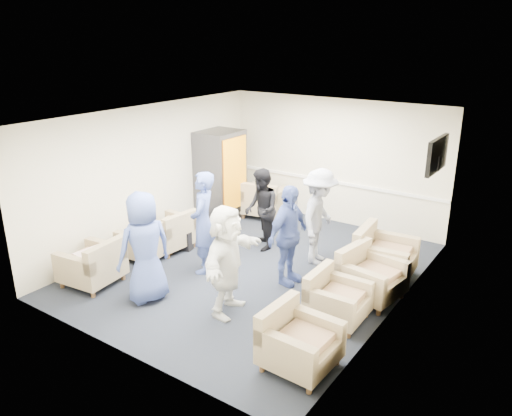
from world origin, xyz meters
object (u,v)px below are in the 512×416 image
Objects in this scene: armchair_left_mid at (148,242)px; armchair_corner at (263,201)px; armchair_left_near at (94,266)px; armchair_left_far at (171,233)px; person_back_left at (261,210)px; person_mid_right at (288,235)px; armchair_right_midnear at (334,300)px; armchair_right_midfar at (368,277)px; armchair_right_far at (382,257)px; person_front_right at (227,260)px; person_mid_left at (203,223)px; person_front_left at (145,247)px; armchair_right_near at (296,343)px; vending_machine at (221,176)px; person_back_right at (319,217)px.

armchair_corner reaches higher than armchair_left_mid.
armchair_left_near is 1.06× the size of armchair_left_far.
armchair_left_mid is 0.56× the size of person_back_left.
armchair_left_near is at bearing -5.42° from armchair_left_mid.
person_mid_right is at bearing 118.52° from armchair_corner.
armchair_left_mid is 0.56m from armchair_left_far.
armchair_left_mid is 1.00× the size of armchair_left_far.
armchair_right_midnear is 0.81× the size of armchair_right_midfar.
person_mid_right is at bearing 5.82° from person_back_left.
person_back_left is at bearing 146.75° from armchair_left_near.
armchair_left_near is at bearing 123.23° from armchair_right_far.
armchair_right_far is 0.59× the size of person_front_right.
person_mid_left is (-2.60, 0.17, 0.58)m from armchair_right_midnear.
person_mid_right reaches higher than armchair_left_far.
armchair_right_midfar is at bearing 79.36° from person_mid_left.
armchair_left_far is 3.76m from armchair_right_midnear.
armchair_right_midfar is 3.50m from person_front_left.
armchair_corner reaches higher than armchair_right_near.
armchair_right_midfar is at bearing 29.99° from person_back_left.
armchair_right_far is at bearing 48.48° from person_back_left.
person_mid_left is (1.38, -2.23, -0.10)m from vending_machine.
person_back_left is (-2.37, -0.15, 0.42)m from armchair_right_far.
armchair_left_mid is 0.49× the size of person_mid_left.
person_front_right is (1.86, -3.75, 0.48)m from armchair_corner.
vending_machine reaches higher than person_front_left.
armchair_right_midnear is 4.70m from vending_machine.
armchair_right_near reaches higher than armchair_left_mid.
armchair_right_near is 1.68m from person_front_right.
armchair_right_midfar is 1.43m from person_mid_right.
armchair_right_far is 3.10m from person_mid_left.
person_front_left reaches higher than armchair_right_midnear.
armchair_right_midfar is (0.06, 2.15, 0.01)m from armchair_right_near.
armchair_right_near is 2.82m from person_front_left.
armchair_right_near is 3.73m from person_back_left.
person_front_left is (-2.67, -1.11, 0.57)m from armchair_right_midnear.
person_back_left is 2.42m from person_front_right.
person_mid_left is at bearing 115.18° from armchair_right_far.
armchair_right_far reaches higher than armchair_left_near.
armchair_right_near is at bearing 69.31° from armchair_left_far.
armchair_corner is at bearing 40.15° from armchair_right_near.
person_front_right is (2.31, -1.22, 0.51)m from armchair_left_far.
vending_machine is 2.97m from person_back_right.
armchair_corner reaches higher than armchair_left_far.
person_back_right is (-1.21, 2.86, 0.54)m from armchair_right_near.
armchair_right_midnear is 0.40× the size of vending_machine.
armchair_left_mid is at bearing -85.49° from vending_machine.
person_back_right is (2.16, -1.45, 0.52)m from armchair_corner.
person_front_left is 1.04× the size of person_mid_right.
vending_machine is (-0.70, -0.64, 0.64)m from armchair_corner.
person_mid_right is at bearing 96.62° from armchair_left_mid.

